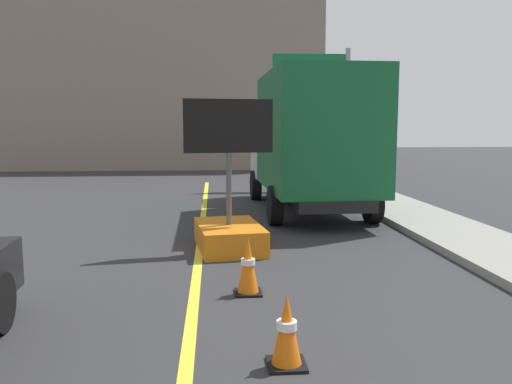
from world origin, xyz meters
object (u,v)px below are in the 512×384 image
Objects in this scene: highway_guide_sign at (326,93)px; arrow_board_trailer at (229,223)px; traffic_cone_mid_lane at (287,331)px; box_truck at (309,140)px; traffic_cone_far_lane at (248,266)px.

arrow_board_trailer is at bearing -112.02° from highway_guide_sign.
highway_guide_sign is 7.23× the size of traffic_cone_mid_lane.
box_truck is 1.31× the size of highway_guide_sign.
traffic_cone_far_lane is at bearing 95.78° from traffic_cone_mid_lane.
highway_guide_sign is 14.77m from traffic_cone_mid_lane.
arrow_board_trailer is 10.47m from highway_guide_sign.
box_truck is at bearing 60.98° from arrow_board_trailer.
traffic_cone_mid_lane is at bearing -101.79° from box_truck.
highway_guide_sign is at bearing 73.67° from box_truck.
arrow_board_trailer reaches higher than traffic_cone_mid_lane.
arrow_board_trailer is 4.75m from box_truck.
box_truck is 7.04m from traffic_cone_far_lane.
box_truck reaches higher than arrow_board_trailer.
highway_guide_sign is 6.50× the size of traffic_cone_far_lane.
highway_guide_sign is at bearing 73.21° from traffic_cone_far_lane.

